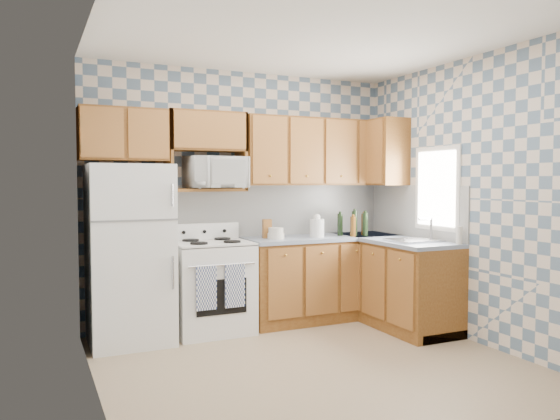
# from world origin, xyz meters

# --- Properties ---
(floor) EXTENTS (3.40, 3.40, 0.00)m
(floor) POSITION_xyz_m (0.00, 0.00, 0.00)
(floor) COLOR #917A5F
(floor) RESTS_ON ground
(back_wall) EXTENTS (3.40, 0.02, 2.70)m
(back_wall) POSITION_xyz_m (0.00, 1.60, 1.35)
(back_wall) COLOR slate
(back_wall) RESTS_ON ground
(right_wall) EXTENTS (0.02, 3.20, 2.70)m
(right_wall) POSITION_xyz_m (1.70, 0.00, 1.35)
(right_wall) COLOR slate
(right_wall) RESTS_ON ground
(backsplash_back) EXTENTS (2.60, 0.02, 0.56)m
(backsplash_back) POSITION_xyz_m (0.40, 1.59, 1.20)
(backsplash_back) COLOR white
(backsplash_back) RESTS_ON back_wall
(backsplash_right) EXTENTS (0.02, 1.60, 0.56)m
(backsplash_right) POSITION_xyz_m (1.69, 0.80, 1.20)
(backsplash_right) COLOR white
(backsplash_right) RESTS_ON right_wall
(refrigerator) EXTENTS (0.75, 0.70, 1.68)m
(refrigerator) POSITION_xyz_m (-1.27, 1.25, 0.84)
(refrigerator) COLOR white
(refrigerator) RESTS_ON floor
(stove_body) EXTENTS (0.76, 0.65, 0.90)m
(stove_body) POSITION_xyz_m (-0.47, 1.28, 0.45)
(stove_body) COLOR white
(stove_body) RESTS_ON floor
(cooktop) EXTENTS (0.76, 0.65, 0.02)m
(cooktop) POSITION_xyz_m (-0.47, 1.28, 0.91)
(cooktop) COLOR silver
(cooktop) RESTS_ON stove_body
(backguard) EXTENTS (0.76, 0.08, 0.17)m
(backguard) POSITION_xyz_m (-0.47, 1.55, 1.00)
(backguard) COLOR white
(backguard) RESTS_ON cooktop
(dish_towel_left) EXTENTS (0.20, 0.02, 0.42)m
(dish_towel_left) POSITION_xyz_m (-0.63, 0.93, 0.52)
(dish_towel_left) COLOR navy
(dish_towel_left) RESTS_ON stove_body
(dish_towel_right) EXTENTS (0.20, 0.02, 0.42)m
(dish_towel_right) POSITION_xyz_m (-0.34, 0.93, 0.52)
(dish_towel_right) COLOR navy
(dish_towel_right) RESTS_ON stove_body
(base_cabinets_back) EXTENTS (1.75, 0.60, 0.88)m
(base_cabinets_back) POSITION_xyz_m (0.82, 1.30, 0.44)
(base_cabinets_back) COLOR #603212
(base_cabinets_back) RESTS_ON floor
(base_cabinets_right) EXTENTS (0.60, 1.60, 0.88)m
(base_cabinets_right) POSITION_xyz_m (1.40, 0.80, 0.44)
(base_cabinets_right) COLOR #603212
(base_cabinets_right) RESTS_ON floor
(countertop_back) EXTENTS (1.77, 0.63, 0.04)m
(countertop_back) POSITION_xyz_m (0.82, 1.30, 0.90)
(countertop_back) COLOR slate
(countertop_back) RESTS_ON base_cabinets_back
(countertop_right) EXTENTS (0.63, 1.60, 0.04)m
(countertop_right) POSITION_xyz_m (1.40, 0.80, 0.90)
(countertop_right) COLOR slate
(countertop_right) RESTS_ON base_cabinets_right
(upper_cabinets_back) EXTENTS (1.75, 0.33, 0.74)m
(upper_cabinets_back) POSITION_xyz_m (0.82, 1.44, 1.85)
(upper_cabinets_back) COLOR #603212
(upper_cabinets_back) RESTS_ON back_wall
(upper_cabinets_fridge) EXTENTS (0.82, 0.33, 0.50)m
(upper_cabinets_fridge) POSITION_xyz_m (-1.29, 1.44, 1.97)
(upper_cabinets_fridge) COLOR #603212
(upper_cabinets_fridge) RESTS_ON back_wall
(upper_cabinets_right) EXTENTS (0.33, 0.70, 0.74)m
(upper_cabinets_right) POSITION_xyz_m (1.53, 1.25, 1.85)
(upper_cabinets_right) COLOR #603212
(upper_cabinets_right) RESTS_ON right_wall
(microwave_shelf) EXTENTS (0.80, 0.33, 0.03)m
(microwave_shelf) POSITION_xyz_m (-0.47, 1.44, 1.44)
(microwave_shelf) COLOR #603212
(microwave_shelf) RESTS_ON back_wall
(microwave) EXTENTS (0.62, 0.44, 0.33)m
(microwave) POSITION_xyz_m (-0.38, 1.40, 1.61)
(microwave) COLOR white
(microwave) RESTS_ON microwave_shelf
(sink) EXTENTS (0.48, 0.40, 0.03)m
(sink) POSITION_xyz_m (1.40, 0.45, 0.93)
(sink) COLOR #B7B7BC
(sink) RESTS_ON countertop_right
(window) EXTENTS (0.02, 0.66, 0.86)m
(window) POSITION_xyz_m (1.69, 0.45, 1.45)
(window) COLOR silver
(window) RESTS_ON right_wall
(bottle_0) EXTENTS (0.06, 0.06, 0.27)m
(bottle_0) POSITION_xyz_m (1.15, 1.17, 1.06)
(bottle_0) COLOR black
(bottle_0) RESTS_ON countertop_back
(bottle_1) EXTENTS (0.06, 0.06, 0.26)m
(bottle_1) POSITION_xyz_m (1.25, 1.11, 1.05)
(bottle_1) COLOR black
(bottle_1) RESTS_ON countertop_back
(bottle_2) EXTENTS (0.06, 0.06, 0.24)m
(bottle_2) POSITION_xyz_m (1.30, 1.21, 1.04)
(bottle_2) COLOR #5F3812
(bottle_2) RESTS_ON countertop_back
(bottle_3) EXTENTS (0.06, 0.06, 0.22)m
(bottle_3) POSITION_xyz_m (1.08, 1.09, 1.03)
(bottle_3) COLOR #5F3812
(bottle_3) RESTS_ON countertop_back
(bottle_4) EXTENTS (0.06, 0.06, 0.25)m
(bottle_4) POSITION_xyz_m (1.00, 1.23, 1.04)
(bottle_4) COLOR black
(bottle_4) RESTS_ON countertop_back
(knife_block) EXTENTS (0.11, 0.11, 0.20)m
(knife_block) POSITION_xyz_m (0.18, 1.36, 1.02)
(knife_block) COLOR brown
(knife_block) RESTS_ON countertop_back
(electric_kettle) EXTENTS (0.15, 0.15, 0.20)m
(electric_kettle) POSITION_xyz_m (0.70, 1.20, 1.02)
(electric_kettle) COLOR white
(electric_kettle) RESTS_ON countertop_back
(food_containers) EXTENTS (0.18, 0.18, 0.12)m
(food_containers) POSITION_xyz_m (0.22, 1.23, 0.98)
(food_containers) COLOR beige
(food_containers) RESTS_ON countertop_back
(soap_bottle) EXTENTS (0.06, 0.06, 0.17)m
(soap_bottle) POSITION_xyz_m (1.62, 0.05, 1.01)
(soap_bottle) COLOR beige
(soap_bottle) RESTS_ON countertop_right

